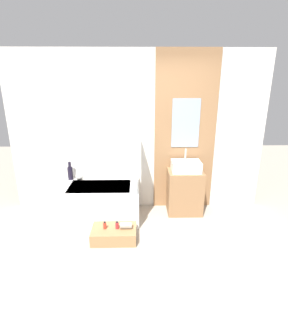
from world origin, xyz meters
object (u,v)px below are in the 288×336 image
at_px(bathtub, 101,202).
at_px(sink, 186,166).
at_px(bottle_soap_secondary, 117,225).
at_px(vase_tall_dark, 70,172).
at_px(wooden_step_bench, 114,234).
at_px(bottle_soap_primary, 105,226).
at_px(vase_round_light, 79,176).

bearing_deg(bathtub, sink, 6.40).
bearing_deg(bottle_soap_secondary, vase_tall_dark, 131.28).
xyz_separation_m(bathtub, sink, (1.38, 0.15, 0.54)).
height_order(sink, bottle_soap_secondary, sink).
bearing_deg(bottle_soap_secondary, bathtub, 115.58).
relative_size(wooden_step_bench, bottle_soap_primary, 5.74).
xyz_separation_m(wooden_step_bench, bottle_soap_secondary, (0.05, 0.00, 0.14)).
bearing_deg(vase_round_light, sink, -4.06).
bearing_deg(vase_tall_dark, wooden_step_bench, -50.33).
height_order(vase_round_light, bottle_soap_primary, vase_round_light).
xyz_separation_m(vase_tall_dark, vase_round_light, (0.15, -0.02, -0.06)).
xyz_separation_m(sink, vase_round_light, (-1.75, 0.12, -0.21)).
relative_size(bathtub, vase_tall_dark, 4.03).
bearing_deg(vase_tall_dark, sink, -4.40).
distance_m(vase_round_light, bottle_soap_primary, 1.13).
distance_m(sink, bottle_soap_primary, 1.59).
bearing_deg(bathtub, wooden_step_bench, -67.81).
bearing_deg(bottle_soap_secondary, wooden_step_bench, 180.00).
distance_m(sink, vase_tall_dark, 1.92).
bearing_deg(bathtub, vase_tall_dark, 150.17).
bearing_deg(wooden_step_bench, bottle_soap_secondary, 0.00).
distance_m(bottle_soap_primary, bottle_soap_secondary, 0.17).
relative_size(sink, bottle_soap_secondary, 4.31).
relative_size(bathtub, bottle_soap_secondary, 11.53).
height_order(bottle_soap_primary, bottle_soap_secondary, same).
xyz_separation_m(sink, bottle_soap_primary, (-1.24, -0.81, -0.59)).
bearing_deg(bathtub, vase_round_light, 143.21).
height_order(sink, vase_round_light, sink).
bearing_deg(vase_round_light, vase_tall_dark, 171.64).
height_order(bathtub, sink, sink).
bearing_deg(bathtub, bottle_soap_primary, -77.65).
bearing_deg(wooden_step_bench, sink, 36.01).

